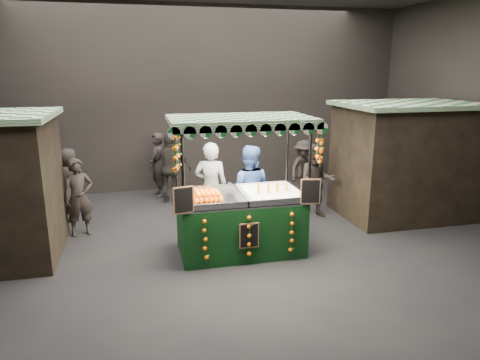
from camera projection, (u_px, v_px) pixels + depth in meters
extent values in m
plane|color=black|center=(231.00, 258.00, 7.88)|extent=(12.00, 12.00, 0.00)
cube|color=black|center=(191.00, 99.00, 11.97)|extent=(12.00, 0.10, 5.00)
cube|color=black|center=(409.00, 215.00, 2.55)|extent=(12.00, 0.10, 5.00)
cube|color=black|center=(404.00, 162.00, 9.98)|extent=(2.80, 2.00, 2.50)
cube|color=#135821|center=(410.00, 105.00, 9.65)|extent=(3.00, 2.20, 0.10)
cube|color=black|center=(240.00, 226.00, 8.08)|extent=(2.23, 1.22, 1.01)
cube|color=silver|center=(240.00, 198.00, 7.95)|extent=(2.23, 1.22, 0.04)
cylinder|color=black|center=(184.00, 202.00, 7.11)|extent=(0.05, 0.05, 2.43)
cylinder|color=black|center=(308.00, 193.00, 7.60)|extent=(0.05, 0.05, 2.43)
cylinder|color=black|center=(177.00, 184.00, 8.20)|extent=(0.05, 0.05, 2.43)
cylinder|color=black|center=(286.00, 178.00, 8.69)|extent=(0.05, 0.05, 2.43)
cube|color=#135821|center=(240.00, 119.00, 7.59)|extent=(2.48, 1.47, 0.08)
cube|color=white|center=(272.00, 193.00, 8.07)|extent=(0.99, 1.10, 0.08)
cube|color=black|center=(184.00, 200.00, 7.04)|extent=(0.34, 0.10, 0.45)
cube|color=black|center=(310.00, 191.00, 7.54)|extent=(0.34, 0.10, 0.45)
cube|color=black|center=(249.00, 236.00, 7.46)|extent=(0.34, 0.03, 0.45)
imported|color=slate|center=(211.00, 188.00, 8.93)|extent=(0.81, 0.66, 1.91)
imported|color=navy|center=(249.00, 190.00, 8.89)|extent=(1.10, 0.99, 1.85)
imported|color=#2B2422|center=(79.00, 197.00, 8.82)|extent=(0.66, 0.52, 1.60)
imported|color=black|center=(317.00, 181.00, 9.91)|extent=(1.00, 0.90, 1.69)
imported|color=#282520|center=(170.00, 168.00, 11.01)|extent=(1.11, 0.69, 1.76)
imported|color=#2D2524|center=(303.00, 168.00, 11.63)|extent=(1.12, 0.99, 1.50)
imported|color=#292421|center=(70.00, 180.00, 10.35)|extent=(0.88, 0.75, 1.52)
imported|color=#292221|center=(384.00, 175.00, 10.80)|extent=(0.99, 1.47, 1.52)
imported|color=#2E2625|center=(158.00, 165.00, 11.52)|extent=(0.54, 0.70, 1.70)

